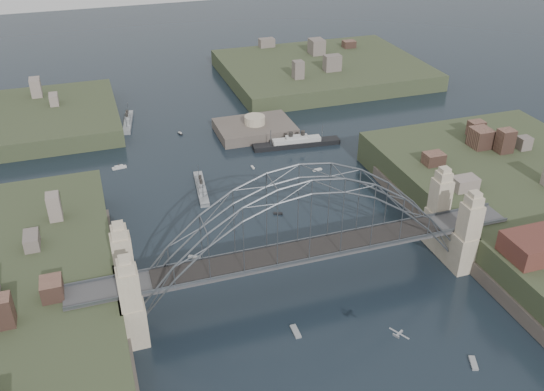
{
  "coord_description": "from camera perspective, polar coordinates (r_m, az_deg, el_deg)",
  "views": [
    {
      "loc": [
        -32.83,
        -80.83,
        71.09
      ],
      "look_at": [
        0.0,
        18.0,
        10.0
      ],
      "focal_mm": 38.71,
      "sensor_mm": 36.0,
      "label": 1
    }
  ],
  "objects": [
    {
      "name": "naval_cruiser_near",
      "position": [
        143.24,
        -6.9,
        0.75
      ],
      "size": [
        3.84,
        16.33,
        4.86
      ],
      "color": "#909498",
      "rests_on": "ground"
    },
    {
      "name": "small_boat_b",
      "position": [
        133.26,
        0.59,
        -1.77
      ],
      "size": [
        2.14,
        1.46,
        0.45
      ],
      "color": "beige",
      "rests_on": "ground"
    },
    {
      "name": "small_boat_c",
      "position": [
        103.15,
        2.31,
        -13.08
      ],
      "size": [
        1.13,
        3.25,
        0.45
      ],
      "color": "beige",
      "rests_on": "ground"
    },
    {
      "name": "bridge",
      "position": [
        105.19,
        3.1,
        -3.62
      ],
      "size": [
        84.0,
        13.8,
        24.6
      ],
      "color": "#464648",
      "rests_on": "ground"
    },
    {
      "name": "headland_nw",
      "position": [
        190.76,
        -23.77,
        6.02
      ],
      "size": [
        60.0,
        45.0,
        9.0
      ],
      "primitive_type": "cube",
      "color": "#323C23",
      "rests_on": "ground"
    },
    {
      "name": "naval_cruiser_far",
      "position": [
        183.66,
        -13.83,
        7.0
      ],
      "size": [
        4.91,
        16.26,
        5.44
      ],
      "color": "#909498",
      "rests_on": "ground"
    },
    {
      "name": "small_boat_e",
      "position": [
        157.74,
        -14.63,
        2.67
      ],
      "size": [
        3.78,
        1.65,
        1.43
      ],
      "color": "beige",
      "rests_on": "ground"
    },
    {
      "name": "small_boat_d",
      "position": [
        152.14,
        4.4,
        2.51
      ],
      "size": [
        2.6,
        1.12,
        0.45
      ],
      "color": "beige",
      "rests_on": "ground"
    },
    {
      "name": "headland_ne",
      "position": [
        219.6,
        4.92,
        11.6
      ],
      "size": [
        70.0,
        55.0,
        9.5
      ],
      "primitive_type": "cube",
      "color": "#323C23",
      "rests_on": "ground"
    },
    {
      "name": "fort_island",
      "position": [
        172.81,
        -1.67,
        5.97
      ],
      "size": [
        22.0,
        16.0,
        9.4
      ],
      "color": "#4E443D",
      "rests_on": "ground"
    },
    {
      "name": "small_boat_f",
      "position": [
        152.95,
        -1.89,
        2.74
      ],
      "size": [
        0.67,
        1.64,
        0.45
      ],
      "color": "beige",
      "rests_on": "ground"
    },
    {
      "name": "small_boat_a",
      "position": [
        120.49,
        -7.56,
        -5.98
      ],
      "size": [
        2.59,
        1.97,
        0.45
      ],
      "color": "beige",
      "rests_on": "ground"
    },
    {
      "name": "ground",
      "position": [
        112.54,
        2.92,
        -8.83
      ],
      "size": [
        500.0,
        500.0,
        0.0
      ],
      "primitive_type": "plane",
      "color": "black",
      "rests_on": "ground"
    },
    {
      "name": "small_boat_i",
      "position": [
        133.02,
        12.97,
        -2.64
      ],
      "size": [
        2.36,
        1.06,
        1.43
      ],
      "color": "beige",
      "rests_on": "ground"
    },
    {
      "name": "small_boat_g",
      "position": [
        103.19,
        19.0,
        -15.17
      ],
      "size": [
        2.02,
        3.11,
        0.45
      ],
      "color": "beige",
      "rests_on": "ground"
    },
    {
      "name": "aeroplane",
      "position": [
        92.49,
        12.19,
        -13.05
      ],
      "size": [
        2.04,
        3.19,
        0.51
      ],
      "color": "#9D9EA4"
    },
    {
      "name": "ocean_liner",
      "position": [
        164.4,
        2.4,
        5.11
      ],
      "size": [
        24.84,
        5.54,
        6.05
      ],
      "color": "black",
      "rests_on": "ground"
    },
    {
      "name": "small_boat_h",
      "position": [
        173.84,
        -8.93,
        5.98
      ],
      "size": [
        1.27,
        1.91,
        1.43
      ],
      "color": "beige",
      "rests_on": "ground"
    }
  ]
}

